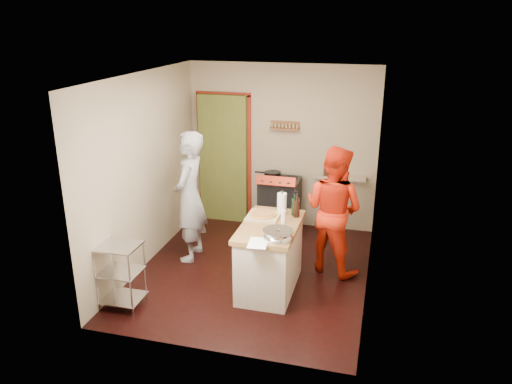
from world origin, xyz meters
TOP-DOWN VIEW (x-y plane):
  - floor at (0.00, 0.00)m, footprint 3.50×3.50m
  - back_wall at (-0.64, 1.78)m, footprint 3.00×0.44m
  - left_wall at (-1.50, 0.00)m, footprint 0.04×3.50m
  - right_wall at (1.50, 0.00)m, footprint 0.04×3.50m
  - ceiling at (0.00, 0.00)m, footprint 3.00×3.50m
  - stove at (0.05, 1.42)m, footprint 0.60×0.63m
  - wire_shelving at (-1.28, -1.20)m, footprint 0.48×0.40m
  - island at (0.32, -0.36)m, footprint 0.70×1.28m
  - person_stripe at (-0.96, 0.19)m, footprint 0.47×0.69m
  - person_red at (1.00, 0.36)m, footprint 1.04×0.95m

SIDE VIEW (x-z plane):
  - floor at x=0.00m, z-range 0.00..0.00m
  - wire_shelving at x=-1.28m, z-range 0.04..0.84m
  - stove at x=0.05m, z-range -0.05..0.95m
  - island at x=0.32m, z-range -0.13..1.06m
  - person_red at x=1.00m, z-range 0.00..1.72m
  - person_stripe at x=-0.96m, z-range 0.00..1.83m
  - back_wall at x=-0.64m, z-range -0.17..2.43m
  - left_wall at x=-1.50m, z-range 0.00..2.60m
  - right_wall at x=1.50m, z-range 0.00..2.60m
  - ceiling at x=0.00m, z-range 2.60..2.62m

